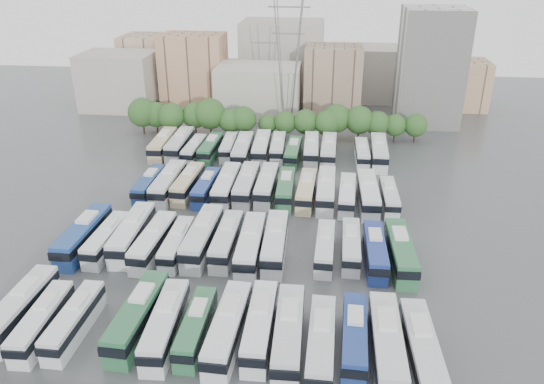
# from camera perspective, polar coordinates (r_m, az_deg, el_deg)

# --- Properties ---
(ground) EXTENTS (220.00, 220.00, 0.00)m
(ground) POSITION_cam_1_polar(r_m,az_deg,el_deg) (78.10, -2.83, -4.33)
(ground) COLOR #424447
(ground) RESTS_ON ground
(tree_line) EXTENTS (64.82, 7.57, 8.54)m
(tree_line) POSITION_cam_1_polar(r_m,az_deg,el_deg) (115.28, -1.01, 7.90)
(tree_line) COLOR black
(tree_line) RESTS_ON ground
(city_buildings) EXTENTS (102.00, 35.00, 20.00)m
(city_buildings) POSITION_cam_1_polar(r_m,az_deg,el_deg) (143.57, -1.41, 12.75)
(city_buildings) COLOR #9E998E
(city_buildings) RESTS_ON ground
(apartment_tower) EXTENTS (14.00, 14.00, 26.00)m
(apartment_tower) POSITION_cam_1_polar(r_m,az_deg,el_deg) (129.74, 16.65, 12.74)
(apartment_tower) COLOR silver
(apartment_tower) RESTS_ON ground
(electricity_pylon) EXTENTS (9.00, 6.91, 33.83)m
(electricity_pylon) POSITION_cam_1_polar(r_m,az_deg,el_deg) (119.19, 1.79, 15.51)
(electricity_pylon) COLOR slate
(electricity_pylon) RESTS_ON ground
(bus_r0_s0) EXTENTS (3.02, 12.70, 3.97)m
(bus_r0_s0) POSITION_cam_1_polar(r_m,az_deg,el_deg) (65.90, -25.42, -11.16)
(bus_r0_s0) COLOR silver
(bus_r0_s0) RESTS_ON ground
(bus_r0_s1) EXTENTS (2.82, 11.44, 3.57)m
(bus_r0_s1) POSITION_cam_1_polar(r_m,az_deg,el_deg) (63.22, -23.48, -12.62)
(bus_r0_s1) COLOR silver
(bus_r0_s1) RESTS_ON ground
(bus_r0_s2) EXTENTS (2.63, 11.24, 3.51)m
(bus_r0_s2) POSITION_cam_1_polar(r_m,az_deg,el_deg) (62.13, -20.50, -12.80)
(bus_r0_s2) COLOR silver
(bus_r0_s2) RESTS_ON ground
(bus_r0_s4) EXTENTS (3.42, 13.06, 4.06)m
(bus_r0_s4) POSITION_cam_1_polar(r_m,az_deg,el_deg) (60.36, -14.21, -12.75)
(bus_r0_s4) COLOR #2B6440
(bus_r0_s4) RESTS_ON ground
(bus_r0_s5) EXTENTS (3.19, 12.47, 3.88)m
(bus_r0_s5) POSITION_cam_1_polar(r_m,az_deg,el_deg) (58.72, -11.38, -13.75)
(bus_r0_s5) COLOR silver
(bus_r0_s5) RESTS_ON ground
(bus_r0_s6) EXTENTS (2.46, 10.95, 3.43)m
(bus_r0_s6) POSITION_cam_1_polar(r_m,az_deg,el_deg) (58.19, -8.17, -14.15)
(bus_r0_s6) COLOR #2D6941
(bus_r0_s6) RESTS_ON ground
(bus_r0_s7) EXTENTS (3.30, 12.89, 4.01)m
(bus_r0_s7) POSITION_cam_1_polar(r_m,az_deg,el_deg) (57.20, -4.77, -14.39)
(bus_r0_s7) COLOR silver
(bus_r0_s7) RESTS_ON ground
(bus_r0_s8) EXTENTS (2.74, 12.30, 3.86)m
(bus_r0_s8) POSITION_cam_1_polar(r_m,az_deg,el_deg) (57.50, -1.29, -14.14)
(bus_r0_s8) COLOR silver
(bus_r0_s8) RESTS_ON ground
(bus_r0_s9) EXTENTS (3.09, 13.00, 4.06)m
(bus_r0_s9) POSITION_cam_1_polar(r_m,az_deg,el_deg) (56.41, 1.80, -14.92)
(bus_r0_s9) COLOR silver
(bus_r0_s9) RESTS_ON ground
(bus_r0_s10) EXTENTS (2.91, 12.29, 3.84)m
(bus_r0_s10) POSITION_cam_1_polar(r_m,az_deg,el_deg) (55.61, 5.30, -15.88)
(bus_r0_s10) COLOR silver
(bus_r0_s10) RESTS_ON ground
(bus_r0_s11) EXTENTS (2.96, 11.68, 3.64)m
(bus_r0_s11) POSITION_cam_1_polar(r_m,az_deg,el_deg) (56.87, 8.85, -15.16)
(bus_r0_s11) COLOR navy
(bus_r0_s11) RESTS_ON ground
(bus_r0_s12) EXTENTS (2.96, 13.37, 4.19)m
(bus_r0_s12) POSITION_cam_1_polar(r_m,az_deg,el_deg) (56.14, 12.24, -15.75)
(bus_r0_s12) COLOR silver
(bus_r0_s12) RESTS_ON ground
(bus_r0_s13) EXTENTS (3.23, 12.77, 3.98)m
(bus_r0_s13) POSITION_cam_1_polar(r_m,az_deg,el_deg) (56.55, 15.79, -15.99)
(bus_r0_s13) COLOR silver
(bus_r0_s13) RESTS_ON ground
(bus_r1_s0) EXTENTS (3.18, 13.45, 4.20)m
(bus_r1_s0) POSITION_cam_1_polar(r_m,az_deg,el_deg) (77.59, -19.60, -4.36)
(bus_r1_s0) COLOR navy
(bus_r1_s0) RESTS_ON ground
(bus_r1_s1) EXTENTS (2.83, 11.58, 3.61)m
(bus_r1_s1) POSITION_cam_1_polar(r_m,az_deg,el_deg) (76.21, -17.36, -4.82)
(bus_r1_s1) COLOR silver
(bus_r1_s1) RESTS_ON ground
(bus_r1_s2) EXTENTS (3.20, 13.39, 4.18)m
(bus_r1_s2) POSITION_cam_1_polar(r_m,az_deg,el_deg) (76.06, -14.80, -4.30)
(bus_r1_s2) COLOR silver
(bus_r1_s2) RESTS_ON ground
(bus_r1_s3) EXTENTS (3.29, 12.51, 3.89)m
(bus_r1_s3) POSITION_cam_1_polar(r_m,az_deg,el_deg) (73.65, -12.64, -5.20)
(bus_r1_s3) COLOR silver
(bus_r1_s3) RESTS_ON ground
(bus_r1_s4) EXTENTS (2.44, 11.07, 3.47)m
(bus_r1_s4) POSITION_cam_1_polar(r_m,az_deg,el_deg) (72.94, -10.19, -5.47)
(bus_r1_s4) COLOR silver
(bus_r1_s4) RESTS_ON ground
(bus_r1_s5) EXTENTS (3.39, 13.69, 4.27)m
(bus_r1_s5) POSITION_cam_1_polar(r_m,az_deg,el_deg) (73.24, -7.49, -4.78)
(bus_r1_s5) COLOR silver
(bus_r1_s5) RESTS_ON ground
(bus_r1_s6) EXTENTS (2.82, 12.33, 3.86)m
(bus_r1_s6) POSITION_cam_1_polar(r_m,az_deg,el_deg) (72.49, -4.90, -5.17)
(bus_r1_s6) COLOR silver
(bus_r1_s6) RESTS_ON ground
(bus_r1_s7) EXTENTS (3.11, 13.23, 4.14)m
(bus_r1_s7) POSITION_cam_1_polar(r_m,az_deg,el_deg) (70.90, -2.31, -5.71)
(bus_r1_s7) COLOR silver
(bus_r1_s7) RESTS_ON ground
(bus_r1_s8) EXTENTS (3.13, 13.13, 4.10)m
(bus_r1_s8) POSITION_cam_1_polar(r_m,az_deg,el_deg) (71.46, 0.34, -5.43)
(bus_r1_s8) COLOR silver
(bus_r1_s8) RESTS_ON ground
(bus_r1_s10) EXTENTS (2.69, 11.09, 3.46)m
(bus_r1_s10) POSITION_cam_1_polar(r_m,az_deg,el_deg) (71.31, 5.71, -5.94)
(bus_r1_s10) COLOR silver
(bus_r1_s10) RESTS_ON ground
(bus_r1_s11) EXTENTS (2.60, 11.14, 3.48)m
(bus_r1_s11) POSITION_cam_1_polar(r_m,az_deg,el_deg) (72.13, 8.48, -5.71)
(bus_r1_s11) COLOR silver
(bus_r1_s11) RESTS_ON ground
(bus_r1_s12) EXTENTS (2.74, 11.85, 3.71)m
(bus_r1_s12) POSITION_cam_1_polar(r_m,az_deg,el_deg) (71.23, 11.04, -6.24)
(bus_r1_s12) COLOR navy
(bus_r1_s12) RESTS_ON ground
(bus_r1_s13) EXTENTS (3.28, 12.94, 4.03)m
(bus_r1_s13) POSITION_cam_1_polar(r_m,az_deg,el_deg) (71.51, 13.66, -6.23)
(bus_r1_s13) COLOR #2E6B41
(bus_r1_s13) RESTS_ON ground
(bus_r2_s1) EXTENTS (2.56, 11.44, 3.58)m
(bus_r2_s1) POSITION_cam_1_polar(r_m,az_deg,el_deg) (91.47, -13.08, 0.81)
(bus_r2_s1) COLOR navy
(bus_r2_s1) RESTS_ON ground
(bus_r2_s2) EXTENTS (3.01, 13.37, 4.19)m
(bus_r2_s2) POSITION_cam_1_polar(r_m,az_deg,el_deg) (90.55, -11.09, 0.95)
(bus_r2_s2) COLOR silver
(bus_r2_s2) RESTS_ON ground
(bus_r2_s3) EXTENTS (3.18, 12.30, 3.83)m
(bus_r2_s3) POSITION_cam_1_polar(r_m,az_deg,el_deg) (90.40, -9.03, 0.96)
(bus_r2_s3) COLOR #C7B889
(bus_r2_s3) RESTS_ON ground
(bus_r2_s4) EXTENTS (2.88, 11.31, 3.52)m
(bus_r2_s4) POSITION_cam_1_polar(r_m,az_deg,el_deg) (88.78, -7.10, 0.52)
(bus_r2_s4) COLOR navy
(bus_r2_s4) RESTS_ON ground
(bus_r2_s5) EXTENTS (2.90, 13.18, 4.13)m
(bus_r2_s5) POSITION_cam_1_polar(r_m,az_deg,el_deg) (88.37, -4.91, 0.72)
(bus_r2_s5) COLOR silver
(bus_r2_s5) RESTS_ON ground
(bus_r2_s6) EXTENTS (2.91, 13.17, 4.13)m
(bus_r2_s6) POSITION_cam_1_polar(r_m,az_deg,el_deg) (88.44, -2.76, 0.80)
(bus_r2_s6) COLOR silver
(bus_r2_s6) RESTS_ON ground
(bus_r2_s7) EXTENTS (2.93, 12.80, 4.01)m
(bus_r2_s7) POSITION_cam_1_polar(r_m,az_deg,el_deg) (88.45, -0.58, 0.79)
(bus_r2_s7) COLOR silver
(bus_r2_s7) RESTS_ON ground
(bus_r2_s8) EXTENTS (2.87, 12.02, 3.75)m
(bus_r2_s8) POSITION_cam_1_polar(r_m,az_deg,el_deg) (87.44, 1.48, 0.40)
(bus_r2_s8) COLOR #2D6A41
(bus_r2_s8) RESTS_ON ground
(bus_r2_s9) EXTENTS (3.09, 12.22, 3.81)m
(bus_r2_s9) POSITION_cam_1_polar(r_m,az_deg,el_deg) (86.82, 3.73, 0.18)
(bus_r2_s9) COLOR beige
(bus_r2_s9) RESTS_ON ground
(bus_r2_s10) EXTENTS (3.05, 13.15, 4.11)m
(bus_r2_s10) POSITION_cam_1_polar(r_m,az_deg,el_deg) (86.90, 5.84, 0.23)
(bus_r2_s10) COLOR silver
(bus_r2_s10) RESTS_ON ground
(bus_r2_s11) EXTENTS (3.10, 11.79, 3.66)m
(bus_r2_s11) POSITION_cam_1_polar(r_m,az_deg,el_deg) (86.22, 8.08, -0.26)
(bus_r2_s11) COLOR white
(bus_r2_s11) RESTS_ON ground
(bus_r2_s12) EXTENTS (3.26, 13.46, 4.20)m
(bus_r2_s12) POSITION_cam_1_polar(r_m,az_deg,el_deg) (86.45, 10.29, -0.16)
(bus_r2_s12) COLOR white
(bus_r2_s12) RESTS_ON ground
(bus_r2_s13) EXTENTS (2.57, 11.05, 3.46)m
(bus_r2_s13) POSITION_cam_1_polar(r_m,az_deg,el_deg) (86.88, 12.49, -0.50)
(bus_r2_s13) COLOR silver
(bus_r2_s13) RESTS_ON ground
(bus_r3_s0) EXTENTS (3.24, 13.26, 4.14)m
(bus_r3_s0) POSITION_cam_1_polar(r_m,az_deg,el_deg) (108.99, -11.64, 5.06)
(bus_r3_s0) COLOR beige
(bus_r3_s0) RESTS_ON ground
(bus_r3_s1) EXTENTS (3.00, 13.50, 4.23)m
(bus_r3_s1) POSITION_cam_1_polar(r_m,az_deg,el_deg) (108.27, -9.87, 5.09)
(bus_r3_s1) COLOR silver
(bus_r3_s1) RESTS_ON ground
(bus_r3_s2) EXTENTS (2.84, 11.40, 3.55)m
(bus_r3_s2) POSITION_cam_1_polar(r_m,az_deg,el_deg) (105.92, -8.35, 4.56)
(bus_r3_s2) COLOR silver
(bus_r3_s2) RESTS_ON ground
(bus_r3_s3) EXTENTS (2.99, 11.96, 3.73)m
(bus_r3_s3) POSITION_cam_1_polar(r_m,az_deg,el_deg) (105.90, -6.61, 4.71)
(bus_r3_s3) COLOR #2D6940
(bus_r3_s3) RESTS_ON ground
(bus_r3_s4) EXTENTS (2.89, 11.19, 3.48)m
(bus_r3_s4) POSITION_cam_1_polar(r_m,az_deg,el_deg) (106.65, -4.68, 4.87)
(bus_r3_s4) COLOR silver
(bus_r3_s4) RESTS_ON ground
(bus_r3_s5) EXTENTS (3.34, 13.52, 4.22)m
(bus_r3_s5) POSITION_cam_1_polar(r_m,az_deg,el_deg) (103.69, -3.17, 4.53)
(bus_r3_s5) COLOR silver
(bus_r3_s5) RESTS_ON ground
(bus_r3_s6) EXTENTS (3.30, 13.17, 4.10)m
(bus_r3_s6) POSITION_cam_1_polar(r_m,az_deg,el_deg) (105.25, -1.13, 4.85)
(bus_r3_s6) COLOR silver
(bus_r3_s6) RESTS_ON ground
(bus_r3_s7) EXTENTS (3.05, 12.06, 3.76)m
(bus_r3_s7) POSITION_cam_1_polar(r_m,az_deg,el_deg) (105.49, 0.65, 4.80)
(bus_r3_s7) COLOR silver
(bus_r3_s7) RESTS_ON ground
(bus_r3_s8) EXTENTS (2.87, 11.74, 3.66)m
(bus_r3_s8) POSITION_cam_1_polar(r_m,az_deg,el_deg) (103.32, 2.30, 4.32)
(bus_r3_s8) COLOR #2F6D41
(bus_r3_s8) RESTS_ON ground
(bus_r3_s9) EXTENTS (3.12, 12.89, 4.02)m
(bus_r3_s9) POSITION_cam_1_polar(r_m,az_deg,el_deg) (104.64, 4.24, 4.64)
(bus_r3_s9) COLOR silver
(bus_r3_s9) RESTS_ON ground
(bus_r3_s10) EXTENTS (3.11, 13.09, 4.09)m
(bus_r3_s10) POSITION_cam_1_polar(r_m,az_deg,el_deg) (104.21, 6.11, 4.50)
(bus_r3_s10) COLOR silver
(bus_r3_s10) RESTS_ON ground
(bus_r3_s12) EXTENTS (2.59, 11.33, 3.55)m
(bus_r3_s12) POSITION_cam_1_polar(r_m,az_deg,el_deg) (104.32, 9.66, 4.14)
(bus_r3_s12) COLOR silver
(bus_r3_s12) RESTS_ON ground
(bus_r3_s13) EXTENTS (3.36, 13.64, 4.25)m
(bus_r3_s13) POSITION_cam_1_polar(r_m,az_deg,el_deg) (104.67, 11.43, 4.27)
(bus_r3_s13) COLOR silver
(bus_r3_s13) RESTS_ON ground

